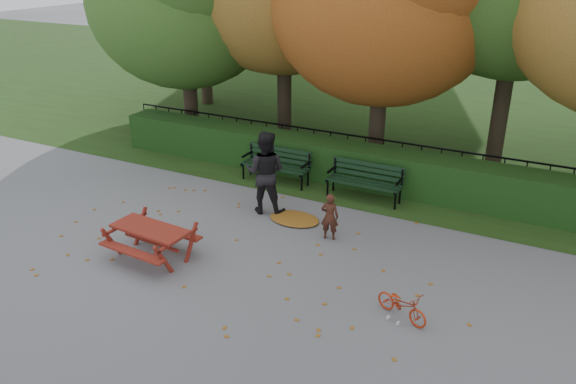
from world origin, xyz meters
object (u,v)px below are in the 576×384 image
at_px(bench_left, 277,162).
at_px(adult, 265,172).
at_px(child, 330,216).
at_px(picnic_table, 151,234).
at_px(bicycle, 402,305).
at_px(bench_right, 365,178).

relative_size(bench_left, adult, 0.94).
height_order(bench_left, child, child).
height_order(picnic_table, adult, adult).
distance_m(bench_left, bicycle, 6.27).
distance_m(picnic_table, bicycle, 4.92).
xyz_separation_m(bench_right, picnic_table, (-2.70, -4.59, -0.01)).
bearing_deg(bench_right, bench_left, 180.00).
height_order(bench_left, picnic_table, bench_left).
xyz_separation_m(bench_left, adult, (0.63, -1.72, 0.44)).
height_order(bench_left, adult, adult).
xyz_separation_m(bench_left, picnic_table, (-0.30, -4.59, -0.01)).
bearing_deg(adult, bicycle, 134.13).
bearing_deg(bench_right, picnic_table, -120.52).
bearing_deg(bench_left, child, -42.76).
relative_size(picnic_table, bicycle, 1.66).
distance_m(bench_left, adult, 1.88).
bearing_deg(bench_right, child, -88.67).
distance_m(bench_right, picnic_table, 5.32).
bearing_deg(adult, bench_left, -83.13).
distance_m(picnic_table, child, 3.60).
height_order(bench_left, bench_right, same).
bearing_deg(bicycle, picnic_table, 115.54).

